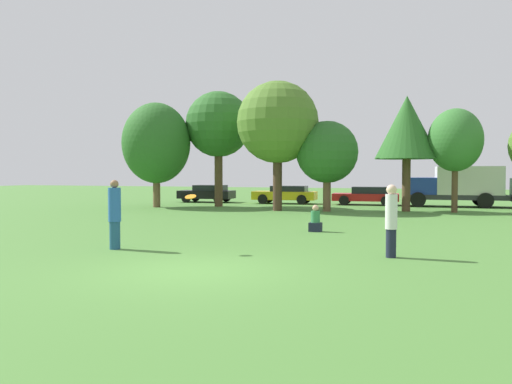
# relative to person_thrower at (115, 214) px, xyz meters

# --- Properties ---
(ground_plane) EXTENTS (120.00, 120.00, 0.00)m
(ground_plane) POSITION_rel_person_thrower_xyz_m (3.40, -2.11, -0.96)
(ground_plane) COLOR #477A33
(person_thrower) EXTENTS (0.34, 0.34, 1.89)m
(person_thrower) POSITION_rel_person_thrower_xyz_m (0.00, 0.00, 0.00)
(person_thrower) COLOR navy
(person_thrower) RESTS_ON ground
(person_catcher) EXTENTS (0.29, 0.29, 1.79)m
(person_catcher) POSITION_rel_person_thrower_xyz_m (7.22, 0.99, -0.02)
(person_catcher) COLOR #191E33
(person_catcher) RESTS_ON ground
(frisbee) EXTENTS (0.30, 0.28, 0.12)m
(frisbee) POSITION_rel_person_thrower_xyz_m (2.19, 0.18, 0.50)
(frisbee) COLOR orange
(bystander_sitting) EXTENTS (0.43, 0.36, 0.95)m
(bystander_sitting) POSITION_rel_person_thrower_xyz_m (4.30, 5.86, -0.57)
(bystander_sitting) COLOR #191E33
(bystander_sitting) RESTS_ON ground
(tree_0) EXTENTS (4.09, 4.09, 6.30)m
(tree_0) POSITION_rel_person_thrower_xyz_m (-7.53, 15.49, 2.90)
(tree_0) COLOR brown
(tree_0) RESTS_ON ground
(tree_1) EXTENTS (4.03, 4.03, 7.08)m
(tree_1) POSITION_rel_person_thrower_xyz_m (-4.24, 17.32, 4.06)
(tree_1) COLOR brown
(tree_1) RESTS_ON ground
(tree_2) EXTENTS (4.47, 4.47, 7.07)m
(tree_2) POSITION_rel_person_thrower_xyz_m (0.21, 15.05, 3.85)
(tree_2) COLOR #473323
(tree_2) RESTS_ON ground
(tree_3) EXTENTS (3.34, 3.34, 4.87)m
(tree_3) POSITION_rel_person_thrower_xyz_m (2.88, 15.44, 2.22)
(tree_3) COLOR brown
(tree_3) RESTS_ON ground
(tree_4) EXTENTS (3.39, 3.39, 6.21)m
(tree_4) POSITION_rel_person_thrower_xyz_m (6.92, 16.80, 3.52)
(tree_4) COLOR brown
(tree_4) RESTS_ON ground
(tree_5) EXTENTS (2.77, 2.77, 5.43)m
(tree_5) POSITION_rel_person_thrower_xyz_m (9.36, 16.74, 2.80)
(tree_5) COLOR brown
(tree_5) RESTS_ON ground
(parked_car_black) EXTENTS (3.92, 2.09, 1.22)m
(parked_car_black) POSITION_rel_person_thrower_xyz_m (-6.76, 21.25, -0.31)
(parked_car_black) COLOR black
(parked_car_black) RESTS_ON ground
(parked_car_yellow) EXTENTS (4.33, 2.01, 1.21)m
(parked_car_yellow) POSITION_rel_person_thrower_xyz_m (-1.07, 21.43, -0.31)
(parked_car_yellow) COLOR gold
(parked_car_yellow) RESTS_ON ground
(parked_car_red) EXTENTS (4.28, 2.13, 1.18)m
(parked_car_red) POSITION_rel_person_thrower_xyz_m (4.30, 21.78, -0.33)
(parked_car_red) COLOR red
(parked_car_red) RESTS_ON ground
(delivery_truck_blue) EXTENTS (6.15, 2.67, 2.47)m
(delivery_truck_blue) POSITION_rel_person_thrower_xyz_m (9.69, 21.73, 0.38)
(delivery_truck_blue) COLOR #2D2D33
(delivery_truck_blue) RESTS_ON ground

